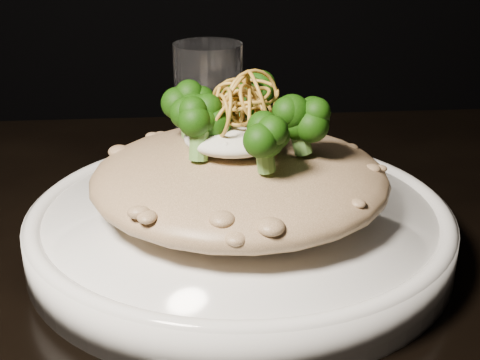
{
  "coord_description": "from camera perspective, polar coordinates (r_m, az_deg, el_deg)",
  "views": [
    {
      "loc": [
        -0.0,
        -0.37,
        0.99
      ],
      "look_at": [
        0.03,
        0.07,
        0.81
      ],
      "focal_mm": 50.0,
      "sensor_mm": 36.0,
      "label": 1
    }
  ],
  "objects": [
    {
      "name": "plate",
      "position": [
        0.5,
        0.0,
        -4.16
      ],
      "size": [
        0.31,
        0.31,
        0.03
      ],
      "primitive_type": "cylinder",
      "color": "white",
      "rests_on": "table"
    },
    {
      "name": "risotto",
      "position": [
        0.48,
        -0.03,
        0.2
      ],
      "size": [
        0.22,
        0.22,
        0.05
      ],
      "primitive_type": "ellipsoid",
      "color": "brown",
      "rests_on": "plate"
    },
    {
      "name": "broccoli",
      "position": [
        0.46,
        0.35,
        5.56
      ],
      "size": [
        0.13,
        0.13,
        0.05
      ],
      "primitive_type": null,
      "color": "black",
      "rests_on": "risotto"
    },
    {
      "name": "cheese",
      "position": [
        0.46,
        -0.63,
        3.69
      ],
      "size": [
        0.07,
        0.07,
        0.02
      ],
      "primitive_type": "ellipsoid",
      "color": "white",
      "rests_on": "risotto"
    },
    {
      "name": "shallots",
      "position": [
        0.46,
        -0.07,
        7.03
      ],
      "size": [
        0.06,
        0.06,
        0.04
      ],
      "primitive_type": null,
      "color": "#8A601D",
      "rests_on": "cheese"
    },
    {
      "name": "drinking_glass",
      "position": [
        0.65,
        -2.68,
        6.53
      ],
      "size": [
        0.08,
        0.08,
        0.12
      ],
      "primitive_type": "cylinder",
      "rotation": [
        0.0,
        0.0,
        0.34
      ],
      "color": "white",
      "rests_on": "table"
    }
  ]
}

